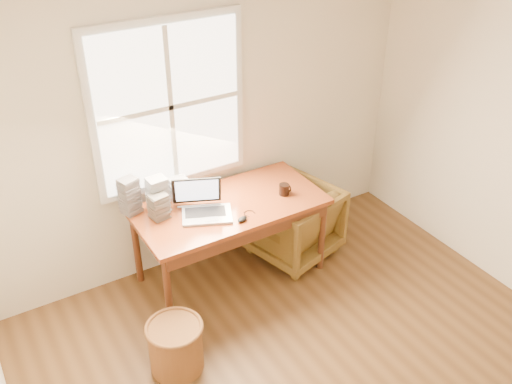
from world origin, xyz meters
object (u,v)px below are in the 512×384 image
Objects in this scene: wicker_stool at (176,347)px; desk at (230,206)px; armchair at (292,221)px; coffee_mug at (284,189)px; cd_stack_a at (158,194)px; laptop at (206,202)px.

desk is at bearing 40.32° from wicker_stool.
armchair is (0.65, 0.00, -0.39)m from desk.
armchair is 0.50m from coffee_mug.
armchair is at bearing -10.50° from cd_stack_a.
armchair is 7.63× the size of coffee_mug.
wicker_stool is (-0.86, -0.73, -0.53)m from desk.
armchair is 1.99× the size of laptop.
cd_stack_a is at bearing -25.44° from armchair.
desk is at bearing -14.94° from armchair.
cd_stack_a is at bearing 157.81° from desk.
wicker_stool is at bearing -108.62° from cd_stack_a.
cd_stack_a reaches higher than coffee_mug.
cd_stack_a is (-0.30, 0.28, 0.02)m from laptop.
coffee_mug is 0.33× the size of cd_stack_a.
wicker_stool is at bearing -133.22° from coffee_mug.
laptop is 3.84× the size of coffee_mug.
coffee_mug reaches higher than armchair.
cd_stack_a is (-0.54, 0.22, 0.17)m from desk.
coffee_mug reaches higher than desk.
coffee_mug reaches higher than wicker_stool.
wicker_stool is at bearing -109.10° from laptop.
laptop is at bearing -161.67° from coffee_mug.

